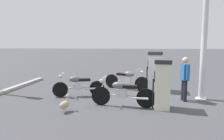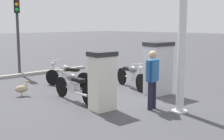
{
  "view_description": "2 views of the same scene",
  "coord_description": "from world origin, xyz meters",
  "px_view_note": "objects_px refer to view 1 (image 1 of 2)",
  "views": [
    {
      "loc": [
        0.43,
        7.84,
        2.06
      ],
      "look_at": [
        1.29,
        -0.4,
        0.98
      ],
      "focal_mm": 34.12,
      "sensor_mm": 36.0,
      "label": 1
    },
    {
      "loc": [
        -5.98,
        6.61,
        2.25
      ],
      "look_at": [
        0.31,
        0.07,
        0.85
      ],
      "focal_mm": 48.57,
      "sensor_mm": 36.0,
      "label": 2
    }
  ],
  "objects_px": {
    "fuel_pump_near": "(155,71)",
    "wandering_duck": "(65,104)",
    "attendant_person": "(185,76)",
    "motorcycle_near_pump": "(127,79)",
    "motorcycle_extra": "(78,85)",
    "canopy_support_pole": "(204,36)",
    "fuel_pump_far": "(162,84)",
    "motorcycle_far_pump": "(122,92)"
  },
  "relations": [
    {
      "from": "fuel_pump_near",
      "to": "wandering_duck",
      "type": "bearing_deg",
      "value": 47.08
    },
    {
      "from": "attendant_person",
      "to": "wandering_duck",
      "type": "bearing_deg",
      "value": 23.28
    },
    {
      "from": "motorcycle_near_pump",
      "to": "attendant_person",
      "type": "xyz_separation_m",
      "value": [
        -2.07,
        1.6,
        0.43
      ]
    },
    {
      "from": "motorcycle_extra",
      "to": "motorcycle_near_pump",
      "type": "bearing_deg",
      "value": -142.48
    },
    {
      "from": "wandering_duck",
      "to": "canopy_support_pole",
      "type": "bearing_deg",
      "value": -156.83
    },
    {
      "from": "canopy_support_pole",
      "to": "motorcycle_near_pump",
      "type": "bearing_deg",
      "value": -25.75
    },
    {
      "from": "motorcycle_extra",
      "to": "canopy_support_pole",
      "type": "xyz_separation_m",
      "value": [
        -4.57,
        -0.08,
        1.84
      ]
    },
    {
      "from": "motorcycle_extra",
      "to": "attendant_person",
      "type": "xyz_separation_m",
      "value": [
        -3.89,
        0.2,
        0.42
      ]
    },
    {
      "from": "fuel_pump_near",
      "to": "motorcycle_extra",
      "type": "xyz_separation_m",
      "value": [
        3.01,
        1.3,
        -0.39
      ]
    },
    {
      "from": "fuel_pump_far",
      "to": "motorcycle_extra",
      "type": "distance_m",
      "value": 3.25
    },
    {
      "from": "fuel_pump_near",
      "to": "motorcycle_near_pump",
      "type": "bearing_deg",
      "value": -4.88
    },
    {
      "from": "attendant_person",
      "to": "canopy_support_pole",
      "type": "relative_size",
      "value": 0.33
    },
    {
      "from": "fuel_pump_near",
      "to": "motorcycle_far_pump",
      "type": "relative_size",
      "value": 0.8
    },
    {
      "from": "fuel_pump_far",
      "to": "wandering_duck",
      "type": "xyz_separation_m",
      "value": [
        2.92,
        0.67,
        -0.54
      ]
    },
    {
      "from": "fuel_pump_near",
      "to": "attendant_person",
      "type": "xyz_separation_m",
      "value": [
        -0.88,
        1.5,
        0.03
      ]
    },
    {
      "from": "wandering_duck",
      "to": "canopy_support_pole",
      "type": "distance_m",
      "value": 5.28
    },
    {
      "from": "fuel_pump_near",
      "to": "wandering_duck",
      "type": "relative_size",
      "value": 3.36
    },
    {
      "from": "fuel_pump_near",
      "to": "wandering_duck",
      "type": "xyz_separation_m",
      "value": [
        2.92,
        3.14,
        -0.61
      ]
    },
    {
      "from": "motorcycle_extra",
      "to": "wandering_duck",
      "type": "xyz_separation_m",
      "value": [
        -0.09,
        1.84,
        -0.22
      ]
    },
    {
      "from": "attendant_person",
      "to": "motorcycle_near_pump",
      "type": "bearing_deg",
      "value": -37.77
    },
    {
      "from": "fuel_pump_near",
      "to": "attendant_person",
      "type": "height_order",
      "value": "fuel_pump_near"
    },
    {
      "from": "wandering_duck",
      "to": "canopy_support_pole",
      "type": "relative_size",
      "value": 0.11
    },
    {
      "from": "motorcycle_extra",
      "to": "attendant_person",
      "type": "distance_m",
      "value": 3.92
    },
    {
      "from": "wandering_duck",
      "to": "fuel_pump_far",
      "type": "bearing_deg",
      "value": -167.14
    },
    {
      "from": "motorcycle_far_pump",
      "to": "attendant_person",
      "type": "relative_size",
      "value": 1.35
    },
    {
      "from": "fuel_pump_far",
      "to": "motorcycle_extra",
      "type": "height_order",
      "value": "fuel_pump_far"
    },
    {
      "from": "motorcycle_far_pump",
      "to": "motorcycle_near_pump",
      "type": "bearing_deg",
      "value": -91.69
    },
    {
      "from": "fuel_pump_far",
      "to": "motorcycle_near_pump",
      "type": "xyz_separation_m",
      "value": [
        1.19,
        -2.57,
        -0.33
      ]
    },
    {
      "from": "motorcycle_far_pump",
      "to": "wandering_duck",
      "type": "distance_m",
      "value": 1.83
    },
    {
      "from": "fuel_pump_near",
      "to": "motorcycle_far_pump",
      "type": "distance_m",
      "value": 2.74
    },
    {
      "from": "wandering_duck",
      "to": "motorcycle_extra",
      "type": "bearing_deg",
      "value": -87.15
    },
    {
      "from": "motorcycle_far_pump",
      "to": "canopy_support_pole",
      "type": "xyz_separation_m",
      "value": [
        -2.82,
        -1.19,
        1.81
      ]
    },
    {
      "from": "motorcycle_near_pump",
      "to": "fuel_pump_near",
      "type": "bearing_deg",
      "value": 175.12
    },
    {
      "from": "motorcycle_near_pump",
      "to": "fuel_pump_far",
      "type": "bearing_deg",
      "value": 114.75
    },
    {
      "from": "fuel_pump_near",
      "to": "fuel_pump_far",
      "type": "xyz_separation_m",
      "value": [
        0.0,
        2.47,
        -0.07
      ]
    },
    {
      "from": "attendant_person",
      "to": "canopy_support_pole",
      "type": "distance_m",
      "value": 1.59
    },
    {
      "from": "attendant_person",
      "to": "wandering_duck",
      "type": "xyz_separation_m",
      "value": [
        3.8,
        1.64,
        -0.64
      ]
    },
    {
      "from": "fuel_pump_far",
      "to": "wandering_duck",
      "type": "relative_size",
      "value": 3.09
    },
    {
      "from": "motorcycle_extra",
      "to": "wandering_duck",
      "type": "height_order",
      "value": "motorcycle_extra"
    },
    {
      "from": "motorcycle_far_pump",
      "to": "motorcycle_extra",
      "type": "xyz_separation_m",
      "value": [
        1.75,
        -1.11,
        -0.02
      ]
    },
    {
      "from": "motorcycle_near_pump",
      "to": "wandering_duck",
      "type": "distance_m",
      "value": 3.68
    },
    {
      "from": "motorcycle_far_pump",
      "to": "fuel_pump_far",
      "type": "bearing_deg",
      "value": 177.11
    }
  ]
}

